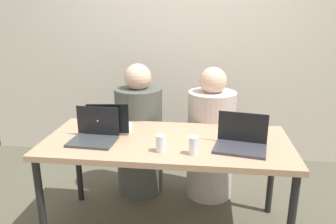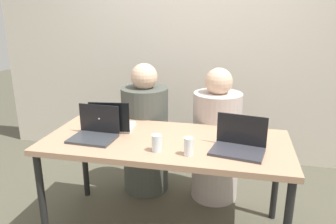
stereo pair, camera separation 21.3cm
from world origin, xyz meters
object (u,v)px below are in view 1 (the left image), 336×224
at_px(person_on_right, 211,141).
at_px(water_glass_right, 193,147).
at_px(laptop_front_right, 241,141).
at_px(water_glass_center, 161,145).
at_px(laptop_back_left, 110,125).
at_px(laptop_front_left, 94,134).
at_px(person_on_left, 139,137).

height_order(person_on_right, water_glass_right, person_on_right).
distance_m(person_on_right, laptop_front_right, 0.73).
distance_m(laptop_front_right, water_glass_center, 0.53).
bearing_deg(laptop_front_right, person_on_right, 116.24).
height_order(water_glass_right, water_glass_center, water_glass_right).
xyz_separation_m(person_on_right, laptop_back_left, (-0.76, -0.46, 0.27)).
bearing_deg(laptop_front_left, laptop_front_right, 2.42).
bearing_deg(water_glass_right, laptop_back_left, 152.56).
height_order(person_on_right, laptop_front_left, person_on_right).
distance_m(laptop_front_left, laptop_back_left, 0.19).
height_order(person_on_left, water_glass_center, person_on_left).
bearing_deg(water_glass_right, person_on_right, 81.28).
xyz_separation_m(laptop_front_left, laptop_front_right, (1.00, -0.01, -0.00)).
bearing_deg(laptop_back_left, laptop_front_right, 161.29).
bearing_deg(laptop_front_left, person_on_right, 41.33).
xyz_separation_m(person_on_right, laptop_front_left, (-0.81, -0.64, 0.27)).
bearing_deg(water_glass_center, water_glass_right, -4.44).
distance_m(laptop_front_right, water_glass_right, 0.33).
bearing_deg(laptop_front_right, water_glass_right, -145.68).
bearing_deg(laptop_back_left, person_on_left, -111.83).
relative_size(laptop_front_right, water_glass_right, 3.15).
height_order(laptop_front_left, water_glass_center, laptop_front_left).
distance_m(person_on_left, water_glass_center, 0.87).
relative_size(person_on_left, laptop_front_left, 3.70).
bearing_deg(person_on_left, laptop_back_left, 60.77).
height_order(person_on_left, laptop_front_left, person_on_left).
relative_size(person_on_left, water_glass_center, 10.65).
distance_m(laptop_back_left, water_glass_center, 0.53).
bearing_deg(laptop_front_left, person_on_left, 77.40).
xyz_separation_m(laptop_back_left, water_glass_right, (0.63, -0.33, -0.00)).
distance_m(person_on_right, laptop_back_left, 0.92).
distance_m(laptop_back_left, water_glass_right, 0.71).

